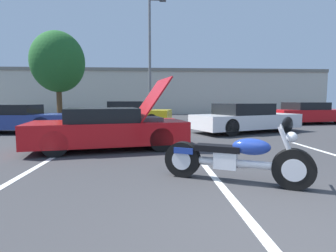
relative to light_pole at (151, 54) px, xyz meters
The scene contains 12 objects.
ground_plane 16.97m from the light_pole, 85.02° to the right, with size 80.00×80.00×0.00m, color #38383A.
parking_stripe_foreground 14.39m from the light_pole, 99.45° to the right, with size 0.12×5.96×0.01m, color white.
parking_stripe_middle 14.26m from the light_pole, 85.28° to the right, with size 0.12×5.96×0.01m, color white.
far_building 9.06m from the light_pole, 80.71° to the left, with size 32.00×4.20×4.40m.
light_pole is the anchor object (origin of this frame).
tree_background 6.02m from the light_pole, 162.65° to the right, with size 3.21×3.21×5.53m.
motorcycle 15.07m from the light_pole, 84.64° to the right, with size 2.18×1.20×0.94m.
show_car_hood_open 11.99m from the light_pole, 95.63° to the right, with size 4.38×2.58×1.94m.
parked_car_mid_left_row 5.47m from the light_pole, 106.74° to the right, with size 4.58×2.76×1.28m.
parked_car_right_row 10.55m from the light_pole, 24.12° to the right, with size 4.71×2.52×1.22m.
parked_car_left_row 10.04m from the light_pole, 127.04° to the right, with size 4.35×1.81×1.15m.
parked_car_mid_right_row 9.59m from the light_pole, 63.15° to the right, with size 4.91×3.33×1.20m.
Camera 1 is at (-1.37, -2.18, 1.31)m, focal length 28.00 mm.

